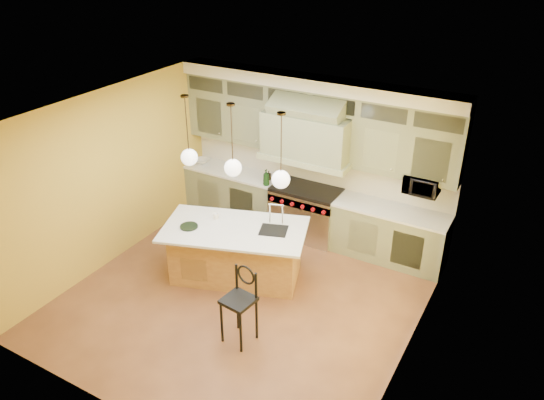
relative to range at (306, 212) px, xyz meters
The scene contains 18 objects.
floor 2.20m from the range, 90.00° to the right, with size 5.00×5.00×0.00m, color brown.
ceiling 3.23m from the range, 90.00° to the right, with size 5.00×5.00×0.00m, color white.
wall_back 1.03m from the range, 90.00° to the left, with size 5.00×5.00×0.00m, color gold.
wall_front 4.74m from the range, 90.00° to the right, with size 5.00×5.00×0.00m, color gold.
wall_left 3.43m from the range, 139.39° to the right, with size 5.00×5.00×0.00m, color gold.
wall_right 3.43m from the range, 40.61° to the right, with size 5.00×5.00×0.00m, color gold.
back_cabinetry 0.95m from the range, 90.00° to the left, with size 5.00×0.77×2.90m.
range is the anchor object (origin of this frame).
kitchen_island 1.74m from the range, 103.10° to the right, with size 2.47×1.83×1.35m.
counter_stool 2.94m from the range, 81.09° to the right, with size 0.44×0.44×1.13m.
microwave 2.18m from the range, ahead, with size 0.54×0.37×0.30m, color black.
oil_bottle_a 0.95m from the range, 162.65° to the right, with size 0.12×0.12×0.30m, color black.
oil_bottle_b 0.95m from the range, behind, with size 0.08×0.08×0.17m, color black.
fruit_bowl 2.35m from the range, behind, with size 0.30×0.30×0.07m, color silver.
cup 1.88m from the range, 116.36° to the right, with size 0.10×0.10×0.09m, color white.
pendant_left 2.54m from the range, 125.32° to the right, with size 0.26×0.26×1.11m.
pendant_center 2.27m from the range, 103.29° to the right, with size 0.26×0.26×1.11m.
pendant_right 2.27m from the range, 76.71° to the right, with size 0.26×0.26×1.11m.
Camera 1 is at (3.60, -5.43, 5.09)m, focal length 35.00 mm.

